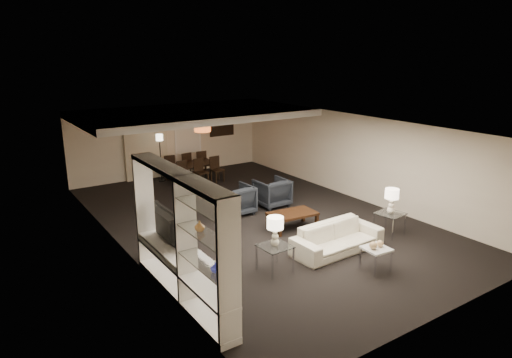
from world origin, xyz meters
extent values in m
plane|color=black|center=(0.00, 0.00, 0.00)|extent=(11.00, 11.00, 0.00)
cube|color=silver|center=(0.00, 0.00, 2.50)|extent=(7.00, 11.00, 0.02)
cube|color=beige|center=(0.00, 5.50, 1.25)|extent=(7.00, 0.02, 2.50)
cube|color=beige|center=(0.00, -5.50, 1.25)|extent=(7.00, 0.02, 2.50)
cube|color=beige|center=(-3.50, 0.00, 1.25)|extent=(0.02, 11.00, 2.50)
cube|color=beige|center=(3.50, 0.00, 1.25)|extent=(0.02, 11.00, 2.50)
cube|color=silver|center=(0.00, 3.50, 2.40)|extent=(7.00, 4.00, 0.20)
cube|color=beige|center=(-0.90, 5.42, 1.20)|extent=(1.50, 0.12, 2.40)
cube|color=silver|center=(0.70, 5.47, 1.05)|extent=(0.90, 0.05, 2.10)
cube|color=#142D38|center=(2.10, 5.46, 1.55)|extent=(0.95, 0.04, 0.65)
cylinder|color=#D8591E|center=(0.30, 3.50, 1.92)|extent=(0.52, 0.52, 0.24)
imported|color=beige|center=(0.39, -2.64, 0.31)|extent=(2.15, 0.89, 0.62)
imported|color=black|center=(-0.21, 0.66, 0.40)|extent=(0.87, 0.90, 0.79)
imported|color=black|center=(0.99, 0.66, 0.40)|extent=(0.85, 0.87, 0.79)
sphere|color=tan|center=(0.29, -3.74, 0.56)|extent=(0.16, 0.16, 0.16)
sphere|color=#DDB075|center=(0.49, -3.74, 0.56)|extent=(0.14, 0.14, 0.14)
imported|color=black|center=(-3.28, -1.73, 1.09)|extent=(1.17, 0.15, 0.67)
imported|color=#2931B5|center=(-3.31, -3.85, 1.14)|extent=(0.15, 0.15, 0.16)
imported|color=#AF763A|center=(-3.31, -3.37, 1.64)|extent=(0.16, 0.16, 0.17)
cube|color=black|center=(-3.20, -0.69, 0.47)|extent=(0.12, 0.12, 0.95)
imported|color=black|center=(0.32, 4.37, 0.29)|extent=(1.67, 0.98, 0.57)
camera|label=1|loc=(-6.26, -9.36, 4.26)|focal=32.00mm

